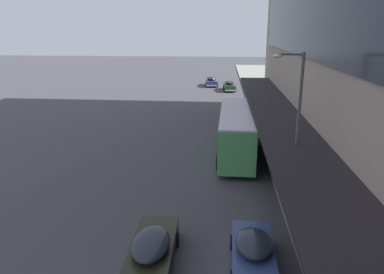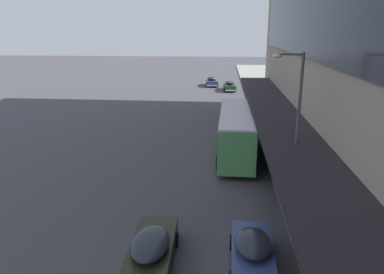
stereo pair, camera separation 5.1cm
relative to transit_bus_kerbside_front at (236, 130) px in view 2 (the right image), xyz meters
The scene contains 6 objects.
transit_bus_kerbside_front is the anchor object (origin of this frame).
sedan_second_near 14.78m from the transit_bus_kerbside_front, 104.64° to the right, with size 1.91×5.05×1.48m.
sedan_far_back 34.78m from the transit_bus_kerbside_front, 94.74° to the left, with size 2.14×4.62×1.60m.
sedan_trailing_near 14.03m from the transit_bus_kerbside_front, 88.98° to the right, with size 1.83×4.29×1.54m.
sedan_trailing_mid 30.11m from the transit_bus_kerbside_front, 90.03° to the left, with size 1.95×4.69×1.58m.
street_lamp 9.63m from the transit_bus_kerbside_front, 74.31° to the right, with size 1.50×0.28×7.97m.
Camera 2 is at (2.78, -7.62, 9.19)m, focal length 35.00 mm.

